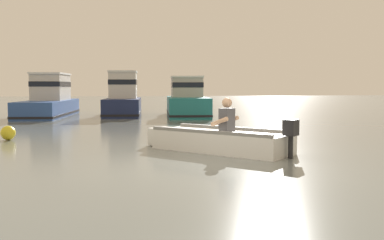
{
  "coord_description": "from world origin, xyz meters",
  "views": [
    {
      "loc": [
        -1.61,
        -7.92,
        1.43
      ],
      "look_at": [
        0.32,
        3.49,
        0.55
      ],
      "focal_mm": 41.03,
      "sensor_mm": 36.0,
      "label": 1
    }
  ],
  "objects_px": {
    "moored_boat_navy": "(123,99)",
    "moored_boat_teal": "(187,101)",
    "mooring_buoy": "(8,133)",
    "rowboat_with_person": "(218,140)",
    "moored_boat_blue": "(50,100)"
  },
  "relations": [
    {
      "from": "moored_boat_navy",
      "to": "moored_boat_teal",
      "type": "bearing_deg",
      "value": -16.84
    },
    {
      "from": "moored_boat_navy",
      "to": "mooring_buoy",
      "type": "relative_size",
      "value": 11.91
    },
    {
      "from": "rowboat_with_person",
      "to": "moored_boat_teal",
      "type": "bearing_deg",
      "value": 84.49
    },
    {
      "from": "moored_boat_teal",
      "to": "rowboat_with_person",
      "type": "bearing_deg",
      "value": -95.51
    },
    {
      "from": "rowboat_with_person",
      "to": "mooring_buoy",
      "type": "height_order",
      "value": "rowboat_with_person"
    },
    {
      "from": "moored_boat_blue",
      "to": "moored_boat_teal",
      "type": "height_order",
      "value": "moored_boat_blue"
    },
    {
      "from": "moored_boat_blue",
      "to": "mooring_buoy",
      "type": "relative_size",
      "value": 16.62
    },
    {
      "from": "rowboat_with_person",
      "to": "mooring_buoy",
      "type": "distance_m",
      "value": 5.88
    },
    {
      "from": "mooring_buoy",
      "to": "moored_boat_navy",
      "type": "bearing_deg",
      "value": 71.94
    },
    {
      "from": "mooring_buoy",
      "to": "rowboat_with_person",
      "type": "bearing_deg",
      "value": -29.51
    },
    {
      "from": "rowboat_with_person",
      "to": "mooring_buoy",
      "type": "xyz_separation_m",
      "value": [
        -5.12,
        2.9,
        -0.06
      ]
    },
    {
      "from": "moored_boat_blue",
      "to": "moored_boat_navy",
      "type": "bearing_deg",
      "value": -3.66
    },
    {
      "from": "moored_boat_teal",
      "to": "moored_boat_navy",
      "type": "bearing_deg",
      "value": 163.16
    },
    {
      "from": "moored_boat_navy",
      "to": "mooring_buoy",
      "type": "distance_m",
      "value": 10.23
    },
    {
      "from": "mooring_buoy",
      "to": "moored_boat_teal",
      "type": "bearing_deg",
      "value": 54.59
    }
  ]
}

